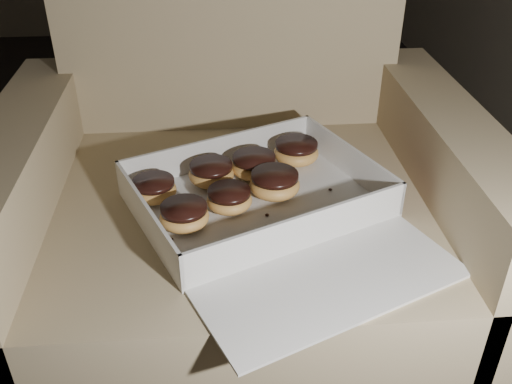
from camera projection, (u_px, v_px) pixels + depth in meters
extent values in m
cube|color=#927F5D|center=(241.00, 275.00, 1.17)|extent=(0.72, 0.72, 0.42)
cube|color=#927F5D|center=(228.00, 3.00, 1.20)|extent=(0.72, 0.14, 0.52)
cube|color=#927F5D|center=(42.00, 259.00, 1.11)|extent=(0.12, 0.72, 0.56)
cube|color=#927F5D|center=(430.00, 239.00, 1.16)|extent=(0.12, 0.72, 0.56)
cube|color=silver|center=(256.00, 203.00, 1.02)|extent=(0.50, 0.44, 0.01)
cube|color=silver|center=(219.00, 151.00, 1.11)|extent=(0.38, 0.17, 0.06)
cube|color=silver|center=(302.00, 232.00, 0.89)|extent=(0.38, 0.17, 0.06)
cube|color=silver|center=(146.00, 218.00, 0.92)|extent=(0.13, 0.28, 0.06)
cube|color=silver|center=(349.00, 160.00, 1.08)|extent=(0.13, 0.28, 0.06)
cube|color=#E15A79|center=(351.00, 160.00, 1.08)|extent=(0.12, 0.28, 0.05)
cube|color=silver|center=(332.00, 282.00, 0.84)|extent=(0.44, 0.32, 0.01)
ellipsoid|color=#EAAF51|center=(296.00, 153.00, 1.12)|extent=(0.09, 0.09, 0.04)
cylinder|color=black|center=(296.00, 144.00, 1.11)|extent=(0.08, 0.08, 0.01)
ellipsoid|color=#EAAF51|center=(184.00, 217.00, 0.94)|extent=(0.08, 0.08, 0.04)
cylinder|color=black|center=(184.00, 208.00, 0.93)|extent=(0.08, 0.08, 0.01)
ellipsoid|color=#EAAF51|center=(254.00, 166.00, 1.08)|extent=(0.09, 0.09, 0.04)
cylinder|color=black|center=(254.00, 158.00, 1.07)|extent=(0.08, 0.08, 0.01)
ellipsoid|color=#EAAF51|center=(229.00, 200.00, 0.98)|extent=(0.08, 0.08, 0.04)
cylinder|color=black|center=(229.00, 192.00, 0.97)|extent=(0.07, 0.07, 0.01)
ellipsoid|color=#EAAF51|center=(154.00, 190.00, 1.01)|extent=(0.08, 0.08, 0.04)
cylinder|color=black|center=(153.00, 182.00, 1.00)|extent=(0.07, 0.07, 0.01)
ellipsoid|color=#EAAF51|center=(211.00, 174.00, 1.05)|extent=(0.08, 0.08, 0.04)
cylinder|color=black|center=(211.00, 166.00, 1.04)|extent=(0.08, 0.08, 0.01)
ellipsoid|color=#EAAF51|center=(275.00, 185.00, 1.02)|extent=(0.09, 0.09, 0.04)
cylinder|color=black|center=(275.00, 176.00, 1.01)|extent=(0.08, 0.08, 0.01)
ellipsoid|color=black|center=(330.00, 190.00, 1.04)|extent=(0.01, 0.01, 0.00)
ellipsoid|color=black|center=(171.00, 239.00, 0.92)|extent=(0.01, 0.01, 0.00)
ellipsoid|color=black|center=(267.00, 215.00, 0.97)|extent=(0.01, 0.01, 0.00)
ellipsoid|color=black|center=(203.00, 260.00, 0.87)|extent=(0.01, 0.01, 0.00)
ellipsoid|color=black|center=(356.00, 204.00, 1.00)|extent=(0.01, 0.01, 0.00)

